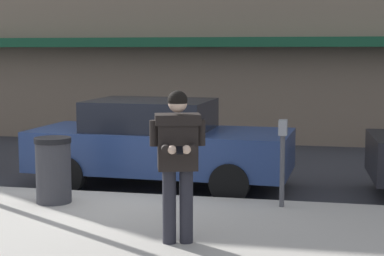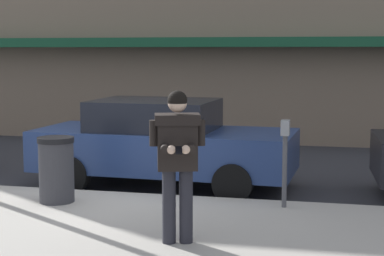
# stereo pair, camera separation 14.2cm
# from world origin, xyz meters

# --- Properties ---
(ground_plane) EXTENTS (80.00, 80.00, 0.00)m
(ground_plane) POSITION_xyz_m (0.00, 0.00, 0.00)
(ground_plane) COLOR #333338
(sidewalk) EXTENTS (32.00, 5.30, 0.14)m
(sidewalk) POSITION_xyz_m (1.00, -2.85, 0.07)
(sidewalk) COLOR #A8A399
(sidewalk) RESTS_ON ground
(curb_paint_line) EXTENTS (28.00, 0.12, 0.01)m
(curb_paint_line) POSITION_xyz_m (1.00, 0.05, 0.00)
(curb_paint_line) COLOR silver
(curb_paint_line) RESTS_ON ground
(parked_sedan_mid) EXTENTS (4.57, 2.06, 1.54)m
(parked_sedan_mid) POSITION_xyz_m (0.60, 0.94, 0.79)
(parked_sedan_mid) COLOR navy
(parked_sedan_mid) RESTS_ON ground
(man_texting_on_phone) EXTENTS (0.63, 0.64, 1.81)m
(man_texting_on_phone) POSITION_xyz_m (1.80, -2.64, 1.25)
(man_texting_on_phone) COLOR #23232B
(man_texting_on_phone) RESTS_ON sidewalk
(parking_meter) EXTENTS (0.12, 0.18, 1.27)m
(parking_meter) POSITION_xyz_m (2.86, -0.60, 0.97)
(parking_meter) COLOR #4C4C51
(parking_meter) RESTS_ON sidewalk
(trash_bin) EXTENTS (0.55, 0.55, 0.98)m
(trash_bin) POSITION_xyz_m (-0.49, -1.05, 0.63)
(trash_bin) COLOR #38383D
(trash_bin) RESTS_ON sidewalk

